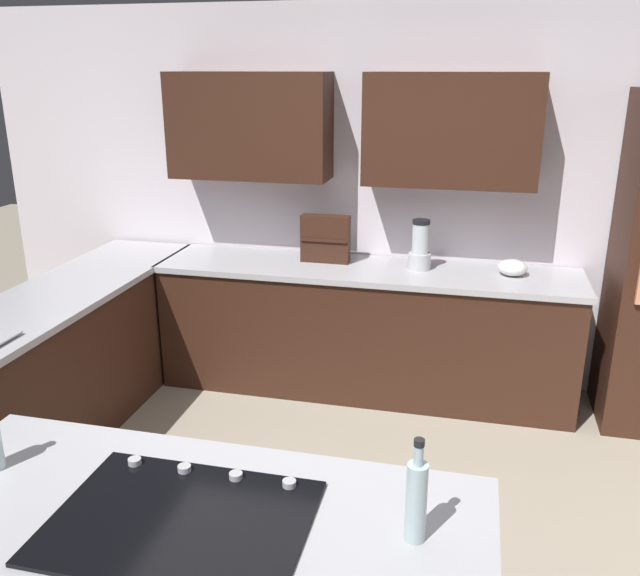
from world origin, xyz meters
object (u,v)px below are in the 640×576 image
(spice_rack, at_px, (325,239))
(second_bottle, at_px, (416,499))
(mixing_bowl, at_px, (513,268))
(blender, at_px, (420,248))
(cooktop, at_px, (181,519))

(spice_rack, relative_size, second_bottle, 1.03)
(mixing_bowl, height_order, spice_rack, spice_rack)
(blender, height_order, second_bottle, blender)
(blender, height_order, spice_rack, blender)
(blender, distance_m, mixing_bowl, 0.61)
(blender, bearing_deg, second_bottle, 94.91)
(cooktop, distance_m, spice_rack, 2.81)
(spice_rack, bearing_deg, second_bottle, 107.95)
(cooktop, height_order, spice_rack, spice_rack)
(mixing_bowl, bearing_deg, cooktop, 69.25)
(blender, bearing_deg, mixing_bowl, 180.00)
(cooktop, relative_size, blender, 2.27)
(mixing_bowl, xyz_separation_m, spice_rack, (1.25, -0.03, 0.11))
(mixing_bowl, height_order, second_bottle, second_bottle)
(cooktop, height_order, second_bottle, second_bottle)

